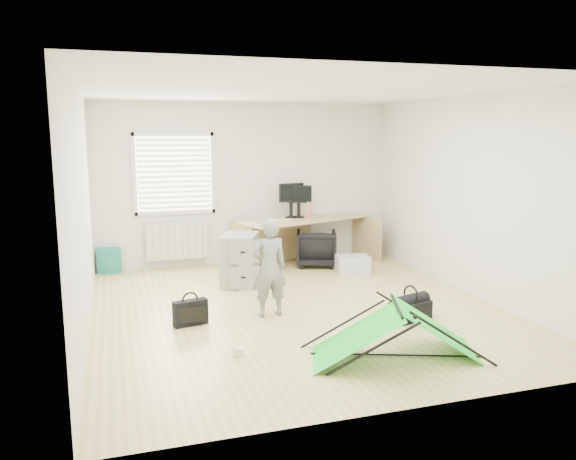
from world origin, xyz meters
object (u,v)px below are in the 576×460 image
object	(u,v)px
monitor_right	(299,206)
person	(269,268)
filing_cabinet	(240,260)
office_chair	(316,248)
monitor_left	(291,205)
desk	(306,241)
kite	(396,331)
duffel_bag	(410,311)
storage_crate	(353,265)
laptop_bag	(190,313)
thermos	(309,210)

from	to	relation	value
monitor_right	person	world-z (taller)	person
filing_cabinet	office_chair	world-z (taller)	filing_cabinet
monitor_left	desk	bearing A→B (deg)	-41.10
person	kite	world-z (taller)	person
kite	duffel_bag	distance (m)	1.20
storage_crate	desk	bearing A→B (deg)	119.13
monitor_left	duffel_bag	bearing A→B (deg)	-91.62
monitor_left	kite	xyz separation A→B (m)	(-0.25, -4.22, -0.73)
office_chair	kite	xyz separation A→B (m)	(-0.58, -3.87, -0.04)
kite	duffel_bag	bearing A→B (deg)	73.77
office_chair	storage_crate	bearing A→B (deg)	138.51
filing_cabinet	storage_crate	xyz separation A→B (m)	(1.85, 0.11, -0.23)
monitor_right	storage_crate	world-z (taller)	monitor_right
office_chair	filing_cabinet	bearing A→B (deg)	46.92
monitor_left	storage_crate	world-z (taller)	monitor_left
filing_cabinet	desk	bearing A→B (deg)	58.07
storage_crate	person	bearing A→B (deg)	-138.34
desk	monitor_right	distance (m)	0.61
desk	laptop_bag	xyz separation A→B (m)	(-2.30, -2.54, -0.24)
filing_cabinet	monitor_left	distance (m)	1.72
desk	storage_crate	size ratio (longest dim) A/B	4.49
thermos	office_chair	xyz separation A→B (m)	(0.06, -0.21, -0.62)
filing_cabinet	thermos	distance (m)	1.81
person	storage_crate	xyz separation A→B (m)	(1.82, 1.62, -0.46)
monitor_right	office_chair	bearing A→B (deg)	-40.85
kite	monitor_right	bearing A→B (deg)	105.03
monitor_right	storage_crate	size ratio (longest dim) A/B	0.83
monitor_left	office_chair	xyz separation A→B (m)	(0.33, -0.34, -0.69)
monitor_right	storage_crate	distance (m)	1.41
desk	duffel_bag	xyz separation A→B (m)	(0.24, -3.12, -0.28)
office_chair	kite	world-z (taller)	office_chair
office_chair	duffel_bag	world-z (taller)	office_chair
laptop_bag	duffel_bag	size ratio (longest dim) A/B	0.79
monitor_left	kite	distance (m)	4.29
office_chair	storage_crate	xyz separation A→B (m)	(0.37, -0.66, -0.16)
filing_cabinet	thermos	size ratio (longest dim) A/B	2.70
monitor_left	storage_crate	xyz separation A→B (m)	(0.71, -1.01, -0.85)
desk	monitor_right	size ratio (longest dim) A/B	5.41
thermos	monitor_right	bearing A→B (deg)	144.78
person	monitor_right	bearing A→B (deg)	-119.61
thermos	person	distance (m)	2.87
monitor_right	duffel_bag	distance (m)	3.36
thermos	person	xyz separation A→B (m)	(-1.38, -2.49, -0.31)
desk	person	world-z (taller)	person
monitor_right	laptop_bag	world-z (taller)	monitor_right
monitor_right	kite	world-z (taller)	monitor_right
office_chair	person	world-z (taller)	person
person	duffel_bag	size ratio (longest dim) A/B	2.40
laptop_bag	duffel_bag	bearing A→B (deg)	-25.84
duffel_bag	desk	bearing A→B (deg)	76.62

